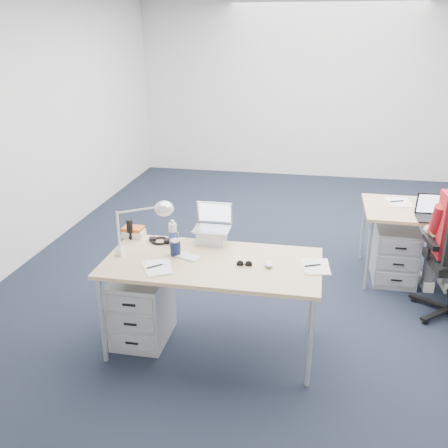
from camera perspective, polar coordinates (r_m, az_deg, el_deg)
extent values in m
plane|color=black|center=(5.50, 9.71, -4.13)|extent=(7.00, 7.00, 0.00)
cube|color=silver|center=(8.54, 11.07, 14.56)|extent=(6.00, 0.02, 2.80)
cube|color=silver|center=(1.75, 8.84, -10.81)|extent=(6.00, 0.02, 2.80)
cube|color=silver|center=(5.90, -20.41, 10.88)|extent=(0.02, 7.00, 2.80)
cube|color=tan|center=(3.71, -1.36, -4.49)|extent=(1.60, 0.80, 0.03)
cylinder|color=#B7BABC|center=(3.81, -13.75, -10.63)|extent=(0.04, 0.04, 0.70)
cylinder|color=#B7BABC|center=(3.52, 9.79, -13.24)|extent=(0.04, 0.04, 0.70)
cylinder|color=#B7BABC|center=(4.37, -10.04, -5.99)|extent=(0.04, 0.04, 0.70)
cylinder|color=#B7BABC|center=(4.12, 10.09, -7.79)|extent=(0.04, 0.04, 0.70)
cylinder|color=#B7BABC|center=(4.89, 16.17, -3.50)|extent=(0.04, 0.04, 0.70)
cylinder|color=#B7BABC|center=(5.53, 15.63, -0.53)|extent=(0.04, 0.04, 0.70)
cube|color=#A4A8A9|center=(4.06, -9.31, -9.41)|extent=(0.40, 0.50, 0.55)
cube|color=#A4A8A9|center=(5.19, 18.95, -3.26)|extent=(0.40, 0.50, 0.55)
cube|color=white|center=(3.79, -4.54, -3.64)|extent=(0.26, 0.18, 0.01)
ellipsoid|color=white|center=(3.63, 5.15, -4.58)|extent=(0.08, 0.11, 0.04)
cylinder|color=#141D40|center=(3.79, -5.58, -2.67)|extent=(0.08, 0.08, 0.13)
cylinder|color=silver|center=(3.98, -5.87, -0.95)|extent=(0.07, 0.07, 0.20)
cube|color=silver|center=(4.20, -10.31, -0.88)|extent=(0.18, 0.14, 0.08)
cube|color=black|center=(4.14, -10.71, -0.63)|extent=(0.05, 0.04, 0.16)
cube|color=#FDE292|center=(3.63, -7.67, -4.96)|extent=(0.28, 0.31, 0.01)
cube|color=#FDE292|center=(3.67, 10.35, -4.82)|extent=(0.22, 0.29, 0.01)
cube|color=white|center=(5.25, 19.33, 2.34)|extent=(0.25, 0.33, 0.01)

